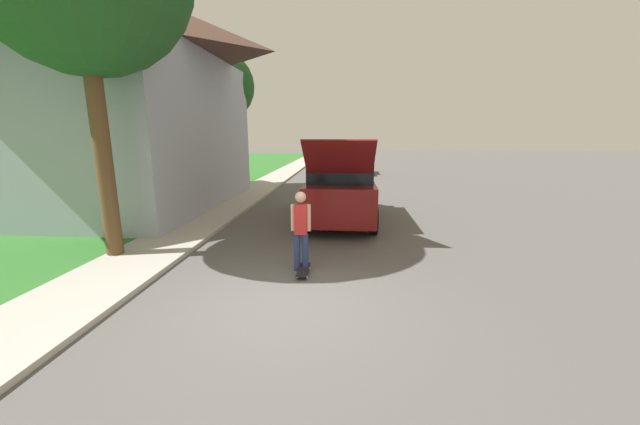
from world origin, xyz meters
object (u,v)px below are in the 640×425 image
(lawn_tree_far, at_px, (219,87))
(skateboarder, at_px, (301,228))
(suv_parked, at_px, (341,188))
(car_down_street, at_px, (355,164))
(skateboard, at_px, (304,270))

(lawn_tree_far, distance_m, skateboarder, 13.01)
(suv_parked, bearing_deg, lawn_tree_far, 133.43)
(lawn_tree_far, height_order, skateboarder, lawn_tree_far)
(lawn_tree_far, xyz_separation_m, suv_parked, (6.20, -6.55, -3.99))
(lawn_tree_far, bearing_deg, suv_parked, -46.57)
(lawn_tree_far, distance_m, suv_parked, 9.87)
(suv_parked, xyz_separation_m, car_down_street, (0.74, 14.94, -0.46))
(car_down_street, bearing_deg, suv_parked, -92.84)
(car_down_street, distance_m, skateboarder, 19.49)
(suv_parked, relative_size, car_down_street, 1.25)
(lawn_tree_far, xyz_separation_m, skateboarder, (5.49, -11.04, -4.16))
(skateboarder, relative_size, skateboard, 2.11)
(lawn_tree_far, bearing_deg, skateboarder, -63.56)
(suv_parked, height_order, skateboard, suv_parked)
(skateboarder, distance_m, skateboard, 0.86)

